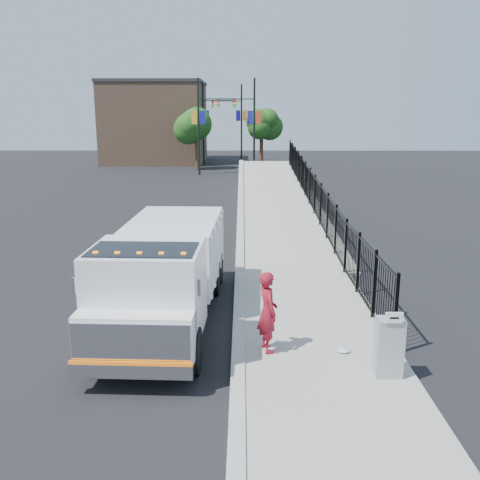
{
  "coord_description": "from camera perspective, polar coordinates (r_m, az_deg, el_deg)",
  "views": [
    {
      "loc": [
        0.09,
        -13.32,
        5.49
      ],
      "look_at": [
        0.02,
        2.0,
        1.73
      ],
      "focal_mm": 40.0,
      "sensor_mm": 36.0,
      "label": 1
    }
  ],
  "objects": [
    {
      "name": "building",
      "position": [
        58.05,
        -8.96,
        12.18
      ],
      "size": [
        10.0,
        10.0,
        8.0
      ],
      "primitive_type": "cube",
      "color": "#8C664C",
      "rests_on": "ground"
    },
    {
      "name": "utility_cabinet",
      "position": [
        11.58,
        15.59,
        -10.95
      ],
      "size": [
        0.55,
        0.4,
        1.25
      ],
      "primitive_type": "cube",
      "color": "gray",
      "rests_on": "sidewalk"
    },
    {
      "name": "light_pole_1",
      "position": [
        46.51,
        1.14,
        12.42
      ],
      "size": [
        3.78,
        0.22,
        8.0
      ],
      "color": "black",
      "rests_on": "ground"
    },
    {
      "name": "tree_2",
      "position": [
        60.47,
        -4.92,
        12.31
      ],
      "size": [
        2.96,
        2.96,
        5.48
      ],
      "color": "#382314",
      "rests_on": "ground"
    },
    {
      "name": "iron_fence",
      "position": [
        25.96,
        7.92,
        3.49
      ],
      "size": [
        0.1,
        28.0,
        1.8
      ],
      "primitive_type": "cube",
      "color": "black",
      "rests_on": "ground"
    },
    {
      "name": "light_pole_0",
      "position": [
        46.02,
        -4.06,
        12.37
      ],
      "size": [
        3.77,
        0.22,
        8.0
      ],
      "color": "black",
      "rests_on": "ground"
    },
    {
      "name": "curb",
      "position": [
        12.54,
        -0.18,
        -11.76
      ],
      "size": [
        0.3,
        12.0,
        0.16
      ],
      "primitive_type": "cube",
      "color": "#ADAAA3",
      "rests_on": "ground"
    },
    {
      "name": "ground",
      "position": [
        14.4,
        -0.12,
        -8.61
      ],
      "size": [
        120.0,
        120.0,
        0.0
      ],
      "primitive_type": "plane",
      "color": "black",
      "rests_on": "ground"
    },
    {
      "name": "ramp",
      "position": [
        29.9,
        4.16,
        3.19
      ],
      "size": [
        3.95,
        24.06,
        3.19
      ],
      "primitive_type": "cube",
      "rotation": [
        0.06,
        0.0,
        0.0
      ],
      "color": "#9E998E",
      "rests_on": "ground"
    },
    {
      "name": "arrow_sign",
      "position": [
        11.1,
        16.13,
        -7.96
      ],
      "size": [
        0.35,
        0.04,
        0.22
      ],
      "primitive_type": "cube",
      "color": "white",
      "rests_on": "utility_cabinet"
    },
    {
      "name": "truck",
      "position": [
        13.87,
        -8.13,
        -3.14
      ],
      "size": [
        2.8,
        7.8,
        2.64
      ],
      "rotation": [
        0.0,
        0.0,
        -0.04
      ],
      "color": "black",
      "rests_on": "ground"
    },
    {
      "name": "tree_0",
      "position": [
        49.64,
        -4.66,
        12.0
      ],
      "size": [
        3.0,
        3.0,
        5.5
      ],
      "color": "#382314",
      "rests_on": "ground"
    },
    {
      "name": "debris",
      "position": [
        12.63,
        10.98,
        -11.45
      ],
      "size": [
        0.31,
        0.31,
        0.08
      ],
      "primitive_type": "ellipsoid",
      "color": "silver",
      "rests_on": "sidewalk"
    },
    {
      "name": "light_pole_2",
      "position": [
        54.53,
        -3.6,
        12.6
      ],
      "size": [
        3.77,
        0.22,
        8.0
      ],
      "color": "black",
      "rests_on": "ground"
    },
    {
      "name": "light_pole_3",
      "position": [
        58.04,
        -0.15,
        12.7
      ],
      "size": [
        3.77,
        0.22,
        8.0
      ],
      "color": "black",
      "rests_on": "ground"
    },
    {
      "name": "worker",
      "position": [
        12.14,
        2.96,
        -7.64
      ],
      "size": [
        0.62,
        0.78,
        1.87
      ],
      "primitive_type": "imported",
      "rotation": [
        0.0,
        0.0,
        1.85
      ],
      "color": "maroon",
      "rests_on": "sidewalk"
    },
    {
      "name": "tree_1",
      "position": [
        51.82,
        2.32,
        12.07
      ],
      "size": [
        2.35,
        2.35,
        5.17
      ],
      "color": "#382314",
      "rests_on": "ground"
    },
    {
      "name": "sidewalk",
      "position": [
        12.69,
        8.73,
        -11.72
      ],
      "size": [
        3.55,
        12.0,
        0.12
      ],
      "primitive_type": "cube",
      "color": "#9E998E",
      "rests_on": "ground"
    }
  ]
}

